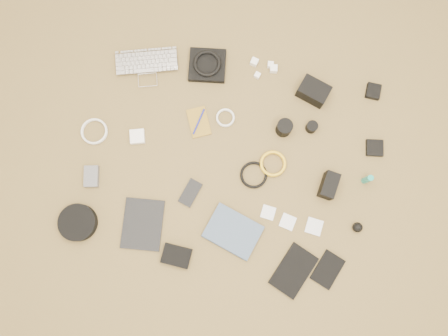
% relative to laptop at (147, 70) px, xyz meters
% --- Properties ---
extents(room_shell, '(4.04, 4.04, 2.58)m').
position_rel_laptop_xyz_m(room_shell, '(0.45, -0.38, 1.24)').
color(room_shell, brown).
rests_on(room_shell, ground).
extents(laptop, '(0.34, 0.28, 0.02)m').
position_rel_laptop_xyz_m(laptop, '(0.00, 0.00, 0.00)').
color(laptop, '#B3B3B8').
rests_on(laptop, ground).
extents(headphone_pouch, '(0.19, 0.19, 0.03)m').
position_rel_laptop_xyz_m(headphone_pouch, '(0.28, 0.07, 0.00)').
color(headphone_pouch, black).
rests_on(headphone_pouch, ground).
extents(headphones, '(0.18, 0.18, 0.02)m').
position_rel_laptop_xyz_m(headphones, '(0.28, 0.07, 0.03)').
color(headphones, black).
rests_on(headphones, headphone_pouch).
extents(charger_a, '(0.04, 0.04, 0.03)m').
position_rel_laptop_xyz_m(charger_a, '(0.50, 0.13, 0.00)').
color(charger_a, white).
rests_on(charger_a, ground).
extents(charger_b, '(0.03, 0.03, 0.03)m').
position_rel_laptop_xyz_m(charger_b, '(0.58, 0.13, 0.00)').
color(charger_b, white).
rests_on(charger_b, ground).
extents(charger_c, '(0.04, 0.04, 0.03)m').
position_rel_laptop_xyz_m(charger_c, '(0.60, 0.11, 0.00)').
color(charger_c, white).
rests_on(charger_c, ground).
extents(charger_d, '(0.03, 0.03, 0.02)m').
position_rel_laptop_xyz_m(charger_d, '(0.53, 0.07, 0.00)').
color(charger_d, white).
rests_on(charger_d, ground).
extents(dslr_camera, '(0.16, 0.14, 0.08)m').
position_rel_laptop_xyz_m(dslr_camera, '(0.80, 0.02, 0.03)').
color(dslr_camera, black).
rests_on(dslr_camera, ground).
extents(lens_pouch, '(0.07, 0.08, 0.03)m').
position_rel_laptop_xyz_m(lens_pouch, '(1.09, 0.09, 0.00)').
color(lens_pouch, black).
rests_on(lens_pouch, ground).
extents(notebook_olive, '(0.14, 0.17, 0.01)m').
position_rel_laptop_xyz_m(notebook_olive, '(0.29, -0.21, -0.01)').
color(notebook_olive, olive).
rests_on(notebook_olive, ground).
extents(pen_blue, '(0.04, 0.13, 0.01)m').
position_rel_laptop_xyz_m(pen_blue, '(0.29, -0.21, 0.00)').
color(pen_blue, '#121895').
rests_on(pen_blue, notebook_olive).
extents(cable_white_a, '(0.10, 0.10, 0.01)m').
position_rel_laptop_xyz_m(cable_white_a, '(0.41, -0.17, -0.01)').
color(cable_white_a, white).
rests_on(cable_white_a, ground).
extents(lens_a, '(0.08, 0.08, 0.08)m').
position_rel_laptop_xyz_m(lens_a, '(0.69, -0.18, 0.03)').
color(lens_a, black).
rests_on(lens_a, ground).
extents(lens_b, '(0.06, 0.06, 0.05)m').
position_rel_laptop_xyz_m(lens_b, '(0.82, -0.14, 0.01)').
color(lens_b, black).
rests_on(lens_b, ground).
extents(card_reader, '(0.09, 0.09, 0.02)m').
position_rel_laptop_xyz_m(card_reader, '(1.13, -0.19, -0.00)').
color(card_reader, black).
rests_on(card_reader, ground).
extents(power_brick, '(0.08, 0.08, 0.03)m').
position_rel_laptop_xyz_m(power_brick, '(0.02, -0.33, 0.00)').
color(power_brick, white).
rests_on(power_brick, ground).
extents(cable_white_b, '(0.16, 0.16, 0.01)m').
position_rel_laptop_xyz_m(cable_white_b, '(-0.18, -0.34, -0.01)').
color(cable_white_b, white).
rests_on(cable_white_b, ground).
extents(cable_black, '(0.13, 0.13, 0.01)m').
position_rel_laptop_xyz_m(cable_black, '(0.59, -0.42, -0.01)').
color(cable_black, black).
rests_on(cable_black, ground).
extents(cable_yellow, '(0.13, 0.13, 0.01)m').
position_rel_laptop_xyz_m(cable_yellow, '(0.67, -0.35, -0.00)').
color(cable_yellow, yellow).
rests_on(cable_yellow, ground).
extents(flash, '(0.08, 0.13, 0.09)m').
position_rel_laptop_xyz_m(flash, '(0.94, -0.41, 0.03)').
color(flash, black).
rests_on(flash, ground).
extents(lens_cleaner, '(0.03, 0.03, 0.10)m').
position_rel_laptop_xyz_m(lens_cleaner, '(1.10, -0.35, 0.04)').
color(lens_cleaner, teal).
rests_on(lens_cleaner, ground).
extents(battery_charger, '(0.08, 0.11, 0.03)m').
position_rel_laptop_xyz_m(battery_charger, '(-0.15, -0.56, 0.00)').
color(battery_charger, '#58585D').
rests_on(battery_charger, ground).
extents(tablet, '(0.20, 0.25, 0.01)m').
position_rel_laptop_xyz_m(tablet, '(0.13, -0.73, -0.01)').
color(tablet, black).
rests_on(tablet, ground).
extents(phone, '(0.10, 0.14, 0.01)m').
position_rel_laptop_xyz_m(phone, '(0.32, -0.55, -0.01)').
color(phone, black).
rests_on(phone, ground).
extents(filter_case_left, '(0.07, 0.07, 0.01)m').
position_rel_laptop_xyz_m(filter_case_left, '(0.69, -0.57, -0.01)').
color(filter_case_left, silver).
rests_on(filter_case_left, ground).
extents(filter_case_mid, '(0.08, 0.08, 0.01)m').
position_rel_laptop_xyz_m(filter_case_mid, '(0.78, -0.60, -0.01)').
color(filter_case_mid, silver).
rests_on(filter_case_mid, ground).
extents(filter_case_right, '(0.08, 0.08, 0.01)m').
position_rel_laptop_xyz_m(filter_case_right, '(0.90, -0.60, -0.01)').
color(filter_case_right, silver).
rests_on(filter_case_right, ground).
extents(air_blower, '(0.05, 0.05, 0.05)m').
position_rel_laptop_xyz_m(air_blower, '(1.10, -0.57, 0.01)').
color(air_blower, black).
rests_on(air_blower, ground).
extents(headphone_case, '(0.21, 0.21, 0.05)m').
position_rel_laptop_xyz_m(headphone_case, '(-0.16, -0.77, 0.01)').
color(headphone_case, black).
rests_on(headphone_case, ground).
extents(drive_case, '(0.13, 0.10, 0.03)m').
position_rel_laptop_xyz_m(drive_case, '(0.31, -0.84, 0.00)').
color(drive_case, black).
rests_on(drive_case, ground).
extents(paperback, '(0.28, 0.24, 0.02)m').
position_rel_laptop_xyz_m(paperback, '(0.52, -0.77, -0.00)').
color(paperback, '#41546E').
rests_on(paperback, ground).
extents(notebook_black_a, '(0.21, 0.25, 0.02)m').
position_rel_laptop_xyz_m(notebook_black_a, '(0.84, -0.81, -0.00)').
color(notebook_black_a, black).
rests_on(notebook_black_a, ground).
extents(notebook_black_b, '(0.15, 0.18, 0.01)m').
position_rel_laptop_xyz_m(notebook_black_b, '(0.99, -0.78, -0.01)').
color(notebook_black_b, black).
rests_on(notebook_black_b, ground).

